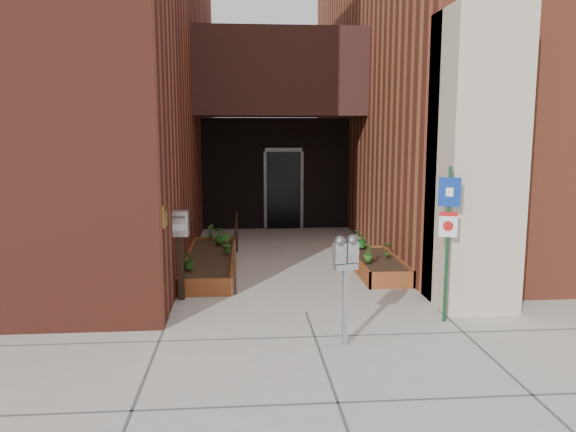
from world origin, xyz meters
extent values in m
plane|color=#9E9991|center=(0.00, 0.00, 0.00)|extent=(80.00, 80.00, 0.00)
cube|color=maroon|center=(-6.00, 6.70, 5.00)|extent=(8.00, 14.60, 10.00)
cube|color=brown|center=(6.00, 7.15, 5.00)|extent=(8.00, 13.70, 10.00)
cube|color=#C1AD94|center=(2.55, 0.20, 2.20)|extent=(1.10, 1.20, 4.40)
cube|color=black|center=(0.00, 6.00, 4.00)|extent=(4.20, 2.00, 2.00)
cube|color=black|center=(0.00, 7.40, 1.50)|extent=(4.00, 0.30, 3.00)
cube|color=black|center=(0.20, 7.22, 1.05)|extent=(0.90, 0.06, 2.10)
cube|color=#B79338|center=(-1.99, -0.20, 1.50)|extent=(0.04, 0.30, 0.30)
cube|color=brown|center=(-1.55, 0.92, 0.15)|extent=(0.90, 0.04, 0.30)
cube|color=brown|center=(-1.55, 4.48, 0.15)|extent=(0.90, 0.04, 0.30)
cube|color=brown|center=(-1.98, 2.70, 0.15)|extent=(0.04, 3.60, 0.30)
cube|color=brown|center=(-1.12, 2.70, 0.15)|extent=(0.04, 3.60, 0.30)
cube|color=black|center=(-1.55, 2.70, 0.13)|extent=(0.82, 3.52, 0.26)
cube|color=brown|center=(1.60, 1.12, 0.15)|extent=(0.80, 0.04, 0.30)
cube|color=brown|center=(1.60, 3.28, 0.15)|extent=(0.80, 0.04, 0.30)
cube|color=brown|center=(1.22, 2.20, 0.15)|extent=(0.04, 2.20, 0.30)
cube|color=brown|center=(1.98, 2.20, 0.15)|extent=(0.04, 2.20, 0.30)
cube|color=black|center=(1.60, 2.20, 0.13)|extent=(0.72, 2.12, 0.26)
cylinder|color=black|center=(-1.05, 1.00, 0.45)|extent=(0.04, 0.04, 0.90)
cylinder|color=black|center=(-1.05, 4.30, 0.45)|extent=(0.04, 0.04, 0.90)
cylinder|color=black|center=(-1.05, 2.65, 0.88)|extent=(0.04, 3.30, 0.04)
cube|color=#99999B|center=(0.34, -1.30, 0.48)|extent=(0.07, 0.07, 0.97)
cube|color=#99999B|center=(0.34, -1.30, 1.01)|extent=(0.31, 0.18, 0.08)
cube|color=#99999B|center=(0.26, -1.32, 1.18)|extent=(0.16, 0.13, 0.25)
sphere|color=#59595B|center=(0.26, -1.32, 1.33)|extent=(0.14, 0.14, 0.14)
cube|color=white|center=(0.27, -1.37, 1.20)|extent=(0.09, 0.03, 0.05)
cube|color=#B21414|center=(0.27, -1.37, 1.13)|extent=(0.09, 0.03, 0.03)
cube|color=#99999B|center=(0.42, -1.28, 1.18)|extent=(0.16, 0.13, 0.25)
sphere|color=#59595B|center=(0.42, -1.28, 1.33)|extent=(0.14, 0.14, 0.14)
cube|color=white|center=(0.43, -1.33, 1.20)|extent=(0.09, 0.03, 0.05)
cube|color=#B21414|center=(0.43, -1.33, 1.13)|extent=(0.09, 0.03, 0.03)
cube|color=#13341D|center=(1.90, -0.54, 1.09)|extent=(0.06, 0.06, 2.18)
cube|color=navy|center=(1.89, -0.57, 1.83)|extent=(0.29, 0.12, 0.40)
cube|color=white|center=(1.89, -0.57, 1.83)|extent=(0.10, 0.05, 0.12)
cube|color=white|center=(1.89, -0.57, 1.39)|extent=(0.24, 0.11, 0.35)
cube|color=#B21414|center=(1.89, -0.57, 1.53)|extent=(0.24, 0.10, 0.06)
cylinder|color=#B21414|center=(1.89, -0.58, 1.37)|extent=(0.13, 0.06, 0.14)
cube|color=black|center=(-1.90, 0.80, 0.52)|extent=(0.10, 0.10, 1.04)
cube|color=silver|center=(-1.90, 0.80, 1.23)|extent=(0.29, 0.22, 0.40)
cube|color=#59595B|center=(-1.90, 0.69, 1.34)|extent=(0.21, 0.02, 0.04)
cube|color=white|center=(-1.90, 0.69, 1.18)|extent=(0.23, 0.02, 0.09)
imported|color=#265117|center=(-1.85, 1.62, 0.47)|extent=(0.39, 0.39, 0.34)
imported|color=#245819|center=(-1.25, 2.83, 0.49)|extent=(0.29, 0.29, 0.38)
imported|color=#1C5418|center=(-1.42, 3.72, 0.48)|extent=(0.22, 0.22, 0.36)
imported|color=#235117|center=(-1.63, 4.30, 0.47)|extent=(0.25, 0.25, 0.33)
imported|color=#2A5A19|center=(1.35, 1.87, 0.47)|extent=(0.21, 0.21, 0.33)
imported|color=#285518|center=(1.80, 2.23, 0.45)|extent=(0.22, 0.22, 0.29)
imported|color=#1B5F1D|center=(1.49, 3.10, 0.48)|extent=(0.36, 0.36, 0.36)
camera|label=1|loc=(-0.91, -7.93, 2.66)|focal=35.00mm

